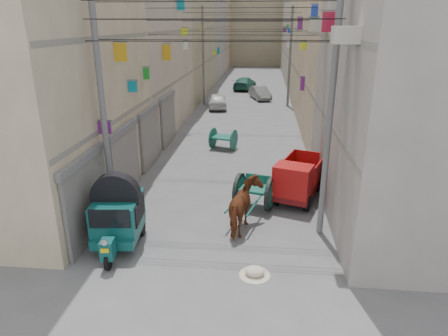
# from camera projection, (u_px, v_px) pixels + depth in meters

# --- Properties ---
(building_row_left) EXTENTS (8.00, 62.00, 14.00)m
(building_row_left) POSITION_uv_depth(u_px,v_px,m) (167.00, 25.00, 38.75)
(building_row_left) COLOR #C0B391
(building_row_left) RESTS_ON ground
(building_row_right) EXTENTS (8.00, 62.00, 14.00)m
(building_row_right) POSITION_uv_depth(u_px,v_px,m) (335.00, 26.00, 37.26)
(building_row_right) COLOR gray
(building_row_right) RESTS_ON ground
(end_cap_building) EXTENTS (22.00, 10.00, 13.00)m
(end_cap_building) POSITION_uv_depth(u_px,v_px,m) (257.00, 24.00, 67.79)
(end_cap_building) COLOR #9C957B
(end_cap_building) RESTS_ON ground
(shutters_left) EXTENTS (0.18, 14.40, 2.88)m
(shutters_left) POSITION_uv_depth(u_px,v_px,m) (139.00, 146.00, 17.86)
(shutters_left) COLOR #535358
(shutters_left) RESTS_ON ground
(signboards) EXTENTS (8.22, 40.52, 5.67)m
(signboards) POSITION_uv_depth(u_px,v_px,m) (242.00, 73.00, 27.38)
(signboards) COLOR blue
(signboards) RESTS_ON ground
(utility_poles) EXTENTS (7.40, 22.20, 8.00)m
(utility_poles) POSITION_uv_depth(u_px,v_px,m) (237.00, 73.00, 22.83)
(utility_poles) COLOR #5C5C5E
(utility_poles) RESTS_ON ground
(overhead_cables) EXTENTS (7.40, 22.52, 1.12)m
(overhead_cables) POSITION_uv_depth(u_px,v_px,m) (234.00, 21.00, 19.46)
(overhead_cables) COLOR black
(overhead_cables) RESTS_ON ground
(auto_rickshaw) EXTENTS (1.68, 2.70, 1.86)m
(auto_rickshaw) POSITION_uv_depth(u_px,v_px,m) (118.00, 214.00, 12.43)
(auto_rickshaw) COLOR black
(auto_rickshaw) RESTS_ON ground
(tonga_cart) EXTENTS (1.78, 3.09, 1.31)m
(tonga_cart) POSITION_uv_depth(u_px,v_px,m) (254.00, 191.00, 15.13)
(tonga_cart) COLOR black
(tonga_cart) RESTS_ON ground
(mini_truck) EXTENTS (2.32, 3.38, 1.74)m
(mini_truck) POSITION_uv_depth(u_px,v_px,m) (297.00, 182.00, 15.62)
(mini_truck) COLOR black
(mini_truck) RESTS_ON ground
(second_cart) EXTENTS (1.59, 1.48, 1.17)m
(second_cart) POSITION_uv_depth(u_px,v_px,m) (223.00, 138.00, 22.30)
(second_cart) COLOR #125244
(second_cart) RESTS_ON ground
(feed_sack) EXTENTS (0.55, 0.44, 0.27)m
(feed_sack) POSITION_uv_depth(u_px,v_px,m) (255.00, 271.00, 11.20)
(feed_sack) COLOR beige
(feed_sack) RESTS_ON ground
(horse) EXTENTS (1.22, 2.19, 1.76)m
(horse) POSITION_uv_depth(u_px,v_px,m) (245.00, 207.00, 13.39)
(horse) COLOR brown
(horse) RESTS_ON ground
(distant_car_white) EXTENTS (2.03, 3.87, 1.25)m
(distant_car_white) POSITION_uv_depth(u_px,v_px,m) (217.00, 101.00, 33.05)
(distant_car_white) COLOR silver
(distant_car_white) RESTS_ON ground
(distant_car_grey) EXTENTS (2.29, 3.78, 1.18)m
(distant_car_grey) POSITION_uv_depth(u_px,v_px,m) (260.00, 93.00, 36.97)
(distant_car_grey) COLOR #5B605E
(distant_car_grey) RESTS_ON ground
(distant_car_green) EXTENTS (2.52, 4.65, 1.28)m
(distant_car_green) POSITION_uv_depth(u_px,v_px,m) (245.00, 83.00, 42.47)
(distant_car_green) COLOR #1F5A4D
(distant_car_green) RESTS_ON ground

